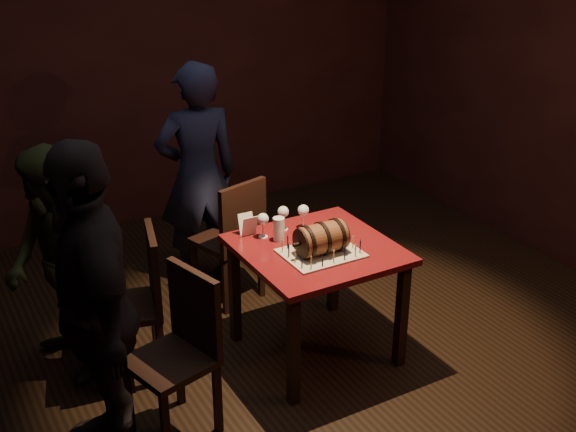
{
  "coord_description": "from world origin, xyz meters",
  "views": [
    {
      "loc": [
        -1.94,
        -3.35,
        2.69
      ],
      "look_at": [
        -0.01,
        0.05,
        0.95
      ],
      "focal_mm": 45.0,
      "sensor_mm": 36.0,
      "label": 1
    }
  ],
  "objects": [
    {
      "name": "chair_left_front",
      "position": [
        -0.85,
        -0.29,
        0.52
      ],
      "size": [
        0.49,
        0.49,
        0.93
      ],
      "color": "black",
      "rests_on": "ground"
    },
    {
      "name": "birthday_candles",
      "position": [
        0.11,
        -0.14,
        0.8
      ],
      "size": [
        0.4,
        0.3,
        0.09
      ],
      "color": "#EFD38F",
      "rests_on": "cake_board"
    },
    {
      "name": "person_left_rear",
      "position": [
        -1.28,
        0.52,
        0.72
      ],
      "size": [
        0.64,
        0.77,
        1.44
      ],
      "primitive_type": "imported",
      "rotation": [
        0.0,
        0.0,
        -1.43
      ],
      "color": "#30391C",
      "rests_on": "ground"
    },
    {
      "name": "room_shell",
      "position": [
        0.0,
        0.0,
        1.4
      ],
      "size": [
        5.04,
        5.04,
        2.8
      ],
      "color": "black",
      "rests_on": "ground"
    },
    {
      "name": "chair_back",
      "position": [
        -0.02,
        0.79,
        0.52
      ],
      "size": [
        0.5,
        0.5,
        0.93
      ],
      "color": "black",
      "rests_on": "ground"
    },
    {
      "name": "wine_glass_left",
      "position": [
        -0.08,
        0.24,
        0.87
      ],
      "size": [
        0.07,
        0.07,
        0.16
      ],
      "color": "silver",
      "rests_on": "pub_table"
    },
    {
      "name": "pint_of_ale",
      "position": [
        -0.02,
        0.15,
        0.82
      ],
      "size": [
        0.07,
        0.07,
        0.15
      ],
      "color": "silver",
      "rests_on": "pub_table"
    },
    {
      "name": "chair_left_rear",
      "position": [
        -0.88,
        0.31,
        0.52
      ],
      "size": [
        0.49,
        0.49,
        0.93
      ],
      "color": "black",
      "rests_on": "ground"
    },
    {
      "name": "cake_board",
      "position": [
        0.11,
        -0.14,
        0.76
      ],
      "size": [
        0.45,
        0.35,
        0.01
      ],
      "primitive_type": "cube",
      "color": "#ADA58C",
      "rests_on": "pub_table"
    },
    {
      "name": "person_left_front",
      "position": [
        -1.27,
        -0.29,
        0.86
      ],
      "size": [
        0.51,
        1.05,
        1.73
      ],
      "primitive_type": "imported",
      "rotation": [
        0.0,
        0.0,
        -1.66
      ],
      "color": "black",
      "rests_on": "ground"
    },
    {
      "name": "pub_table",
      "position": [
        0.14,
        -0.04,
        0.64
      ],
      "size": [
        0.9,
        0.9,
        0.75
      ],
      "color": "#500D11",
      "rests_on": "ground"
    },
    {
      "name": "wine_glass_right",
      "position": [
        0.2,
        0.23,
        0.87
      ],
      "size": [
        0.07,
        0.07,
        0.16
      ],
      "color": "silver",
      "rests_on": "pub_table"
    },
    {
      "name": "wine_glass_mid",
      "position": [
        0.08,
        0.27,
        0.87
      ],
      "size": [
        0.07,
        0.07,
        0.16
      ],
      "color": "silver",
      "rests_on": "pub_table"
    },
    {
      "name": "barrel_cake",
      "position": [
        0.11,
        -0.14,
        0.85
      ],
      "size": [
        0.34,
        0.2,
        0.2
      ],
      "color": "brown",
      "rests_on": "cake_board"
    },
    {
      "name": "menu_card",
      "position": [
        -0.15,
        0.32,
        0.81
      ],
      "size": [
        0.1,
        0.05,
        0.13
      ],
      "primitive_type": null,
      "color": "white",
      "rests_on": "pub_table"
    },
    {
      "name": "person_back",
      "position": [
        -0.1,
        1.22,
        0.84
      ],
      "size": [
        0.65,
        0.46,
        1.67
      ],
      "primitive_type": "imported",
      "rotation": [
        0.0,
        0.0,
        3.04
      ],
      "color": "#1A1C34",
      "rests_on": "ground"
    }
  ]
}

